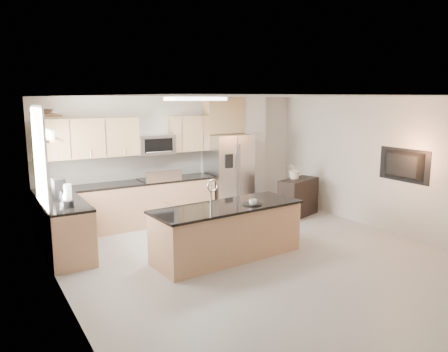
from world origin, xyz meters
TOP-DOWN VIEW (x-y plane):
  - floor at (0.00, 0.00)m, footprint 6.50×6.50m
  - ceiling at (0.00, 0.00)m, footprint 6.00×6.50m
  - wall_back at (0.00, 3.25)m, footprint 6.00×0.02m
  - wall_left at (-3.00, 0.00)m, footprint 0.02×6.50m
  - wall_right at (3.00, 0.00)m, footprint 0.02×6.50m
  - back_counter at (-1.23, 2.93)m, footprint 3.55×0.66m
  - left_counter at (-2.67, 1.85)m, footprint 0.66×1.50m
  - range at (-0.60, 2.92)m, footprint 0.76×0.64m
  - upper_cabinets at (-1.30, 3.09)m, footprint 3.50×0.33m
  - microwave at (-0.60, 3.04)m, footprint 0.76×0.40m
  - refrigerator at (1.06, 2.87)m, footprint 0.92×0.78m
  - partition_column at (1.82, 3.10)m, footprint 0.60×0.30m
  - window at (-2.98, 1.85)m, footprint 0.04×1.15m
  - shelf_lower at (-2.85, 1.95)m, footprint 0.30×1.20m
  - shelf_upper at (-2.85, 1.95)m, footprint 0.30×1.20m
  - ceiling_fixture at (-0.40, 1.60)m, footprint 1.00×0.50m
  - island at (-0.41, 0.50)m, footprint 2.57×1.09m
  - credenza at (2.25, 1.88)m, footprint 1.11×0.74m
  - cup at (-0.06, 0.28)m, footprint 0.17×0.17m
  - platter at (-0.03, 0.35)m, footprint 0.41×0.41m
  - blender at (-2.67, 1.46)m, footprint 0.16×0.16m
  - kettle at (-2.62, 1.89)m, footprint 0.21×0.21m
  - coffee_maker at (-2.69, 2.08)m, footprint 0.20×0.24m
  - bowl at (-2.85, 2.02)m, footprint 0.45×0.45m
  - flower_vase at (2.20, 1.96)m, footprint 0.67×0.62m
  - television at (2.91, -0.20)m, footprint 0.14×1.08m

SIDE VIEW (x-z plane):
  - floor at x=0.00m, z-range 0.00..0.00m
  - credenza at x=2.25m, z-range 0.00..0.82m
  - island at x=-0.41m, z-range -0.21..1.08m
  - left_counter at x=-2.67m, z-range 0.00..0.92m
  - back_counter at x=-1.23m, z-range -0.25..1.19m
  - range at x=-0.60m, z-range -0.10..1.04m
  - platter at x=-0.03m, z-range 0.87..0.89m
  - refrigerator at x=1.06m, z-range 0.00..1.78m
  - cup at x=-0.06m, z-range 0.87..0.97m
  - kettle at x=-2.62m, z-range 0.91..1.17m
  - blender at x=-2.67m, z-range 0.90..1.26m
  - coffee_maker at x=-2.69m, z-range 0.91..1.26m
  - flower_vase at x=2.20m, z-range 0.82..1.45m
  - wall_back at x=0.00m, z-range 0.00..2.60m
  - wall_left at x=-3.00m, z-range 0.00..2.60m
  - wall_right at x=3.00m, z-range 0.00..2.60m
  - partition_column at x=1.82m, z-range 0.00..2.60m
  - television at x=2.91m, z-range 1.04..1.66m
  - microwave at x=-0.60m, z-range 1.43..1.83m
  - window at x=-2.98m, z-range 0.83..2.47m
  - upper_cabinets at x=-1.30m, z-range 1.45..2.20m
  - shelf_lower at x=-2.85m, z-range 1.93..1.97m
  - shelf_upper at x=-2.85m, z-range 2.30..2.34m
  - bowl at x=-2.85m, z-range 2.34..2.43m
  - ceiling_fixture at x=-0.40m, z-range 2.53..2.59m
  - ceiling at x=0.00m, z-range 2.59..2.61m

